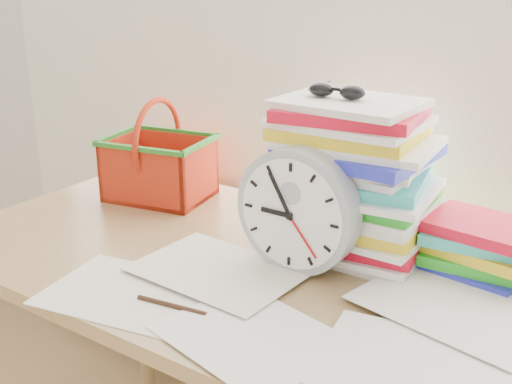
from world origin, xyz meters
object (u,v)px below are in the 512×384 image
Objects in this scene: paper_stack at (354,179)px; basket at (159,150)px; desk at (260,298)px; clock at (298,211)px; book_stack at (481,246)px.

basket is at bearing 177.80° from paper_stack.
clock is (0.07, 0.02, 0.20)m from desk.
basket is (-0.51, 0.16, 0.00)m from clock.
book_stack is (0.25, 0.05, -0.11)m from paper_stack.
paper_stack is 0.15m from clock.
paper_stack is 0.28m from book_stack.
paper_stack is at bearing -13.66° from basket.
book_stack is at bearing 30.21° from desk.
basket is at bearing 162.51° from clock.
book_stack is 0.81m from basket.
clock is at bearing -28.95° from basket.
basket reaches higher than book_stack.
book_stack is (0.37, 0.22, 0.13)m from desk.
desk is 5.36× the size of book_stack.
desk is 0.31m from paper_stack.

